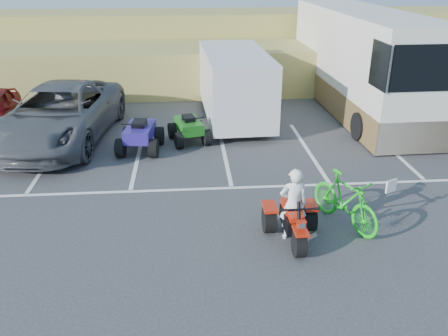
{
  "coord_description": "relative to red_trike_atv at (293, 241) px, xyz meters",
  "views": [
    {
      "loc": [
        -1.13,
        -8.97,
        5.62
      ],
      "look_at": [
        -0.28,
        1.48,
        1.0
      ],
      "focal_mm": 38.0,
      "sensor_mm": 36.0,
      "label": 1
    }
  ],
  "objects": [
    {
      "name": "green_dirt_bike",
      "position": [
        1.3,
        0.6,
        0.63
      ],
      "size": [
        1.41,
        2.14,
        1.25
      ],
      "primitive_type": "imported",
      "rotation": [
        0.0,
        0.0,
        0.43
      ],
      "color": "#14BF19",
      "rests_on": "ground"
    },
    {
      "name": "ground",
      "position": [
        -1.07,
        0.31,
        0.0
      ],
      "size": [
        100.0,
        100.0,
        0.0
      ],
      "primitive_type": "plane",
      "color": "#353538",
      "rests_on": "ground"
    },
    {
      "name": "quad_atv_blue",
      "position": [
        -3.72,
        5.68,
        0.0
      ],
      "size": [
        1.46,
        1.84,
        1.12
      ],
      "primitive_type": null,
      "rotation": [
        0.0,
        0.0,
        -0.11
      ],
      "color": "navy",
      "rests_on": "ground"
    },
    {
      "name": "rv_motorhome",
      "position": [
        4.76,
        9.8,
        1.65
      ],
      "size": [
        2.95,
        10.65,
        3.8
      ],
      "rotation": [
        0.0,
        0.0,
        0.02
      ],
      "color": "silver",
      "rests_on": "ground"
    },
    {
      "name": "parking_stripes",
      "position": [
        -0.21,
        4.38,
        0.0
      ],
      "size": [
        28.0,
        5.16,
        0.01
      ],
      "color": "white",
      "rests_on": "ground"
    },
    {
      "name": "rider",
      "position": [
        0.0,
        0.15,
        0.83
      ],
      "size": [
        0.6,
        0.4,
        1.65
      ],
      "primitive_type": "imported",
      "rotation": [
        0.0,
        0.0,
        3.14
      ],
      "color": "white",
      "rests_on": "ground"
    },
    {
      "name": "quad_atv_green",
      "position": [
        -2.16,
        6.37,
        0.0
      ],
      "size": [
        1.48,
        1.77,
        1.01
      ],
      "primitive_type": null,
      "rotation": [
        0.0,
        0.0,
        0.23
      ],
      "color": "#176116",
      "rests_on": "ground"
    },
    {
      "name": "grey_pickup",
      "position": [
        -6.43,
        6.84,
        0.92
      ],
      "size": [
        3.82,
        6.93,
        1.84
      ],
      "primitive_type": "imported",
      "rotation": [
        0.0,
        0.0,
        -0.12
      ],
      "color": "#494B51",
      "rests_on": "ground"
    },
    {
      "name": "red_trike_atv",
      "position": [
        0.0,
        0.0,
        0.0
      ],
      "size": [
        1.2,
        1.6,
        1.04
      ],
      "primitive_type": null,
      "rotation": [
        0.0,
        0.0,
        -0.0
      ],
      "color": "red",
      "rests_on": "ground"
    },
    {
      "name": "grass_embankment",
      "position": [
        -1.07,
        15.79,
        1.42
      ],
      "size": [
        40.0,
        8.5,
        3.1
      ],
      "color": "#9C9247",
      "rests_on": "ground"
    },
    {
      "name": "cargo_trailer",
      "position": [
        -0.4,
        8.6,
        1.39
      ],
      "size": [
        2.42,
        5.59,
        2.57
      ],
      "rotation": [
        0.0,
        0.0,
        0.04
      ],
      "color": "silver",
      "rests_on": "ground"
    }
  ]
}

